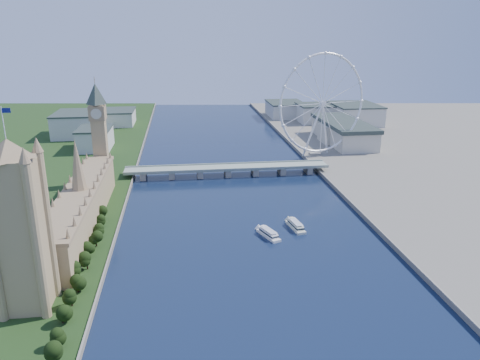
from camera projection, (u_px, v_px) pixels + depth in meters
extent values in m
plane|color=#172543|center=(290.00, 355.00, 226.46)|extent=(2000.00, 2000.00, 0.00)
cube|color=tan|center=(21.00, 236.00, 248.15)|extent=(22.00, 22.00, 86.00)
pyramid|color=#937A59|center=(6.00, 139.00, 232.07)|extent=(28.16, 28.16, 10.00)
cylinder|color=silver|center=(3.00, 123.00, 229.64)|extent=(0.50, 0.50, 16.00)
cube|color=navy|center=(6.00, 110.00, 228.09)|extent=(4.00, 0.16, 2.40)
cube|color=tan|center=(82.00, 209.00, 366.49)|extent=(24.00, 200.00, 28.00)
cone|color=#937A59|center=(77.00, 165.00, 355.56)|extent=(12.00, 12.00, 40.00)
cube|color=tan|center=(100.00, 145.00, 460.67)|extent=(13.00, 13.00, 80.00)
cube|color=#937A59|center=(97.00, 113.00, 450.96)|extent=(15.00, 15.00, 14.00)
pyramid|color=#2D3833|center=(95.00, 83.00, 442.47)|extent=(20.02, 20.02, 20.00)
cube|color=gray|center=(227.00, 168.00, 507.42)|extent=(220.00, 22.00, 2.00)
cube|color=gray|center=(144.00, 175.00, 497.97)|extent=(6.00, 20.00, 7.50)
cube|color=gray|center=(172.00, 174.00, 501.60)|extent=(6.00, 20.00, 7.50)
cube|color=gray|center=(200.00, 173.00, 505.23)|extent=(6.00, 20.00, 7.50)
cube|color=gray|center=(227.00, 172.00, 508.86)|extent=(6.00, 20.00, 7.50)
cube|color=gray|center=(255.00, 171.00, 512.49)|extent=(6.00, 20.00, 7.50)
cube|color=gray|center=(281.00, 170.00, 516.12)|extent=(6.00, 20.00, 7.50)
cube|color=gray|center=(308.00, 169.00, 519.75)|extent=(6.00, 20.00, 7.50)
torus|color=silver|center=(323.00, 103.00, 555.87)|extent=(113.60, 39.12, 118.60)
cylinder|color=silver|center=(323.00, 103.00, 555.87)|extent=(7.25, 6.61, 6.00)
cube|color=gray|center=(315.00, 154.00, 584.38)|extent=(14.00, 10.00, 2.00)
cube|color=beige|center=(95.00, 139.00, 608.66)|extent=(40.00, 60.00, 26.00)
cube|color=beige|center=(77.00, 124.00, 687.97)|extent=(60.00, 80.00, 32.00)
cube|color=beige|center=(119.00, 118.00, 771.15)|extent=(50.00, 70.00, 22.00)
cube|color=beige|center=(316.00, 114.00, 791.26)|extent=(60.00, 60.00, 28.00)
cube|color=beige|center=(355.00, 114.00, 779.31)|extent=(70.00, 90.00, 30.00)
cube|color=beige|center=(285.00, 110.00, 843.73)|extent=(60.00, 80.00, 24.00)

